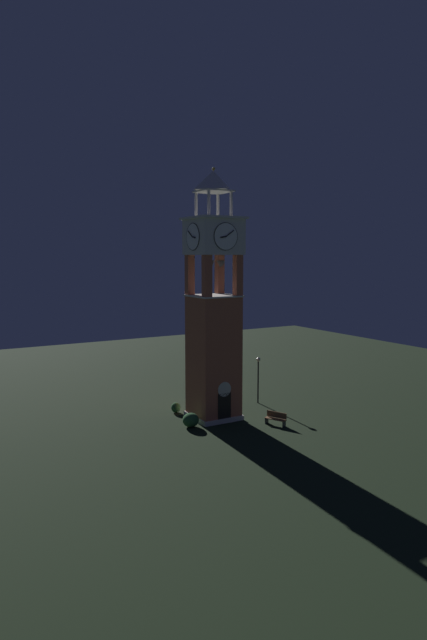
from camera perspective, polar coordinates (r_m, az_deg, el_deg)
name	(u,v)px	position (r m, az deg, el deg)	size (l,w,h in m)	color
ground	(214,418)	(41.81, 0.00, -10.24)	(80.00, 80.00, 0.00)	black
clock_tower	(214,318)	(40.25, 0.00, 0.17)	(3.75, 3.75, 18.58)	#AD5B42
park_bench	(276,418)	(40.23, 6.58, -10.26)	(1.06, 1.64, 0.95)	brown
lamp_post	(258,371)	(45.31, 4.73, -5.41)	(0.36, 0.36, 3.88)	black
trash_bin	(227,395)	(46.75, 1.40, -7.89)	(0.52, 0.52, 0.80)	#4C4C51
shrub_near_entry	(191,420)	(39.54, -2.42, -10.48)	(1.18, 1.18, 1.03)	#28562D
shrub_left_of_tower	(176,408)	(43.08, -3.98, -9.18)	(0.73, 0.73, 0.81)	#28562D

